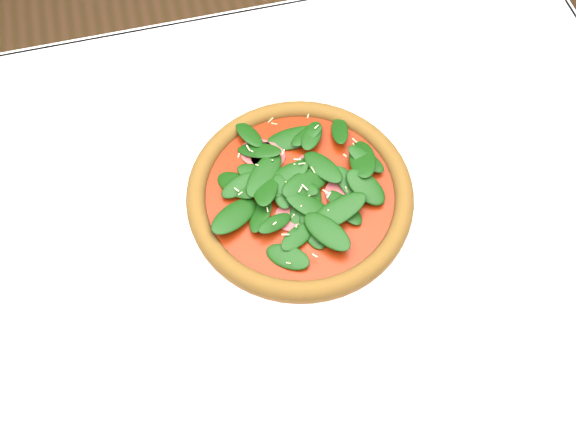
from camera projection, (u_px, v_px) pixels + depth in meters
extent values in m
plane|color=brown|center=(271.00, 368.00, 1.54)|extent=(6.00, 6.00, 0.00)
cube|color=white|center=(260.00, 231.00, 0.90)|extent=(1.20, 0.80, 0.04)
cylinder|color=#49361D|center=(466.00, 124.00, 1.45)|extent=(0.06, 0.06, 0.71)
cube|color=white|center=(212.00, 62.00, 1.16)|extent=(1.20, 0.01, 0.22)
cylinder|color=white|center=(300.00, 201.00, 0.89)|extent=(0.36, 0.36, 0.01)
torus|color=white|center=(300.00, 199.00, 0.89)|extent=(0.36, 0.36, 0.01)
cylinder|color=brown|center=(300.00, 197.00, 0.88)|extent=(0.41, 0.41, 0.01)
torus|color=#9A6623|center=(300.00, 194.00, 0.87)|extent=(0.41, 0.41, 0.03)
cylinder|color=maroon|center=(300.00, 194.00, 0.87)|extent=(0.34, 0.34, 0.00)
cylinder|color=#A14046|center=(300.00, 192.00, 0.87)|extent=(0.30, 0.30, 0.00)
ellipsoid|color=#0E3609|center=(300.00, 188.00, 0.86)|extent=(0.33, 0.33, 0.02)
cylinder|color=#F8E4A1|center=(300.00, 186.00, 0.86)|extent=(0.30, 0.30, 0.00)
cylinder|color=white|center=(563.00, 362.00, 0.79)|extent=(0.16, 0.16, 0.01)
torus|color=white|center=(564.00, 361.00, 0.78)|extent=(0.16, 0.16, 0.01)
cylinder|color=white|center=(417.00, 85.00, 0.99)|extent=(0.13, 0.13, 0.01)
torus|color=white|center=(417.00, 84.00, 0.99)|extent=(0.13, 0.13, 0.01)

